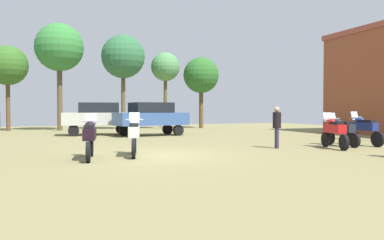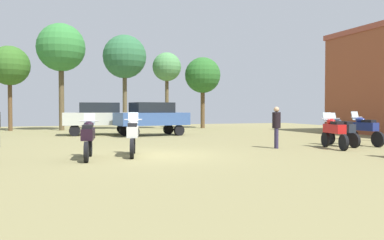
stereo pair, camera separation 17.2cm
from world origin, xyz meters
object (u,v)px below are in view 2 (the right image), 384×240
(car_2, at_px, (99,116))
(tree_2, at_px, (125,57))
(motorcycle_10, at_px, (133,135))
(motorcycle_2, at_px, (88,137))
(motorcycle_3, at_px, (341,130))
(motorcycle_11, at_px, (334,131))
(car_3, at_px, (152,116))
(tree_3, at_px, (203,76))
(tree_9, at_px, (61,48))
(motorcycle_4, at_px, (364,129))
(person_1, at_px, (276,124))
(tree_7, at_px, (10,66))
(tree_6, at_px, (167,68))

(car_2, height_order, tree_2, tree_2)
(motorcycle_10, bearing_deg, motorcycle_2, -152.17)
(motorcycle_3, bearing_deg, motorcycle_10, -175.09)
(motorcycle_11, relative_size, car_3, 0.48)
(tree_3, relative_size, tree_9, 0.74)
(motorcycle_4, bearing_deg, tree_3, 92.75)
(motorcycle_10, distance_m, motorcycle_11, 8.20)
(motorcycle_3, bearing_deg, motorcycle_2, -173.38)
(person_1, distance_m, tree_7, 21.49)
(motorcycle_3, relative_size, tree_2, 0.30)
(motorcycle_10, distance_m, tree_3, 20.07)
(car_3, relative_size, person_1, 2.67)
(motorcycle_10, bearing_deg, motorcycle_11, 10.88)
(person_1, relative_size, tree_2, 0.23)
(motorcycle_4, bearing_deg, tree_7, 130.70)
(car_3, relative_size, tree_3, 0.77)
(tree_3, bearing_deg, motorcycle_4, -86.44)
(motorcycle_4, height_order, motorcycle_10, motorcycle_4)
(person_1, height_order, tree_3, tree_3)
(tree_3, xyz_separation_m, tree_9, (-11.25, 0.29, 1.76))
(motorcycle_10, height_order, tree_7, tree_7)
(motorcycle_3, xyz_separation_m, person_1, (-3.19, 0.08, 0.29))
(motorcycle_3, xyz_separation_m, tree_6, (-3.10, 16.84, 4.23))
(motorcycle_2, distance_m, tree_7, 19.55)
(motorcycle_2, relative_size, tree_6, 0.36)
(motorcycle_2, bearing_deg, motorcycle_4, 12.43)
(motorcycle_2, distance_m, motorcycle_3, 10.79)
(motorcycle_10, bearing_deg, person_1, 18.45)
(car_3, distance_m, tree_6, 9.10)
(motorcycle_2, bearing_deg, motorcycle_3, 13.68)
(tree_9, bearing_deg, car_3, -58.12)
(motorcycle_4, xyz_separation_m, motorcycle_10, (-10.34, -0.34, -0.00))
(motorcycle_10, bearing_deg, tree_6, 83.41)
(person_1, distance_m, tree_9, 19.60)
(tree_2, relative_size, tree_9, 0.92)
(motorcycle_3, distance_m, person_1, 3.20)
(motorcycle_11, bearing_deg, motorcycle_3, 50.59)
(motorcycle_10, height_order, car_3, car_3)
(motorcycle_4, height_order, motorcycle_11, motorcycle_4)
(car_2, relative_size, tree_7, 0.70)
(motorcycle_10, xyz_separation_m, person_1, (6.04, 0.59, 0.26))
(motorcycle_4, relative_size, motorcycle_10, 1.00)
(tree_3, height_order, tree_6, tree_6)
(motorcycle_2, bearing_deg, car_3, 74.52)
(motorcycle_3, relative_size, motorcycle_11, 1.01)
(motorcycle_4, relative_size, tree_7, 0.34)
(person_1, bearing_deg, motorcycle_3, -70.50)
(motorcycle_3, bearing_deg, car_2, 131.71)
(motorcycle_2, distance_m, motorcycle_11, 9.71)
(tree_3, bearing_deg, tree_9, 178.51)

